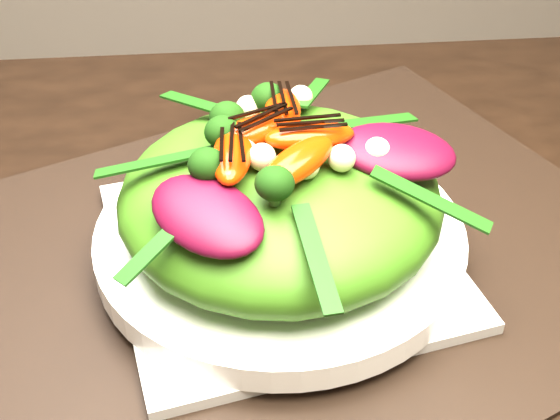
{
  "coord_description": "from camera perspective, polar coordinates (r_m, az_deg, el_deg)",
  "views": [
    {
      "loc": [
        -0.21,
        -0.3,
        1.11
      ],
      "look_at": [
        -0.17,
        0.1,
        0.8
      ],
      "focal_mm": 48.0,
      "sensor_mm": 36.0,
      "label": 1
    }
  ],
  "objects": [
    {
      "name": "macadamia_nut",
      "position": [
        0.45,
        5.0,
        1.28
      ],
      "size": [
        0.02,
        0.02,
        0.02
      ],
      "primitive_type": "sphere",
      "rotation": [
        0.0,
        0.0,
        -0.41
      ],
      "color": "#C7B98C",
      "rests_on": "lettuce_mound"
    },
    {
      "name": "broccoli_floret",
      "position": [
        0.51,
        -5.51,
        7.42
      ],
      "size": [
        0.04,
        0.04,
        0.03
      ],
      "primitive_type": "sphere",
      "rotation": [
        0.0,
        0.0,
        0.28
      ],
      "color": "black",
      "rests_on": "lettuce_mound"
    },
    {
      "name": "balsamic_drizzle",
      "position": [
        0.49,
        -1.17,
        7.06
      ],
      "size": [
        0.04,
        0.03,
        0.0
      ],
      "primitive_type": "cube",
      "rotation": [
        0.0,
        0.0,
        0.57
      ],
      "color": "black",
      "rests_on": "orange_segment"
    },
    {
      "name": "lettuce_mound",
      "position": [
        0.51,
        -0.0,
        0.94
      ],
      "size": [
        0.25,
        0.25,
        0.08
      ],
      "primitive_type": "ellipsoid",
      "rotation": [
        0.0,
        0.0,
        0.13
      ],
      "color": "#3B6C14",
      "rests_on": "salad_bowl"
    },
    {
      "name": "salad_bowl",
      "position": [
        0.53,
        -0.0,
        -2.09
      ],
      "size": [
        0.32,
        0.32,
        0.02
      ],
      "primitive_type": "cylinder",
      "rotation": [
        0.0,
        0.0,
        0.28
      ],
      "color": "white",
      "rests_on": "plate_base"
    },
    {
      "name": "dining_table",
      "position": [
        0.53,
        20.29,
        -11.38
      ],
      "size": [
        1.6,
        0.9,
        0.75
      ],
      "primitive_type": "cube",
      "color": "black",
      "rests_on": "floor"
    },
    {
      "name": "plate_base",
      "position": [
        0.54,
        -0.0,
        -3.23
      ],
      "size": [
        0.27,
        0.27,
        0.01
      ],
      "primitive_type": "cube",
      "rotation": [
        0.0,
        0.0,
        0.21
      ],
      "color": "silver",
      "rests_on": "placemat"
    },
    {
      "name": "radicchio_leaf",
      "position": [
        0.5,
        8.88,
        4.43
      ],
      "size": [
        0.09,
        0.06,
        0.02
      ],
      "primitive_type": "ellipsoid",
      "rotation": [
        0.0,
        0.0,
        -0.14
      ],
      "color": "#430719",
      "rests_on": "lettuce_mound"
    },
    {
      "name": "placemat",
      "position": [
        0.55,
        -0.0,
        -3.74
      ],
      "size": [
        0.64,
        0.58,
        0.0
      ],
      "primitive_type": "cube",
      "rotation": [
        0.0,
        0.0,
        0.42
      ],
      "color": "black",
      "rests_on": "dining_table"
    },
    {
      "name": "orange_segment",
      "position": [
        0.5,
        -1.16,
        6.18
      ],
      "size": [
        0.06,
        0.05,
        0.02
      ],
      "primitive_type": "ellipsoid",
      "rotation": [
        0.0,
        0.0,
        0.57
      ],
      "color": "red",
      "rests_on": "lettuce_mound"
    }
  ]
}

